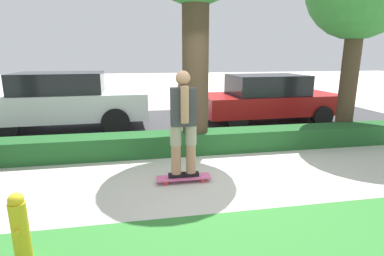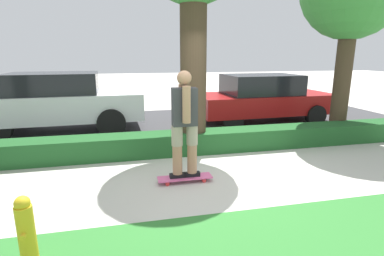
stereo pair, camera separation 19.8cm
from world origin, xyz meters
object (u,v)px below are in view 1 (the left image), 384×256
at_px(skateboard, 184,178).
at_px(parked_car_middle, 269,98).
at_px(skater_person, 183,122).
at_px(parked_car_front, 65,101).
at_px(fire_hydrant, 20,228).

bearing_deg(skateboard, parked_car_middle, 50.66).
distance_m(skater_person, parked_car_front, 4.77).
xyz_separation_m(skater_person, parked_car_middle, (3.25, 3.97, -0.26)).
relative_size(skater_person, parked_car_middle, 0.41).
xyz_separation_m(skater_person, fire_hydrant, (-1.89, -1.65, -0.63)).
distance_m(parked_car_middle, fire_hydrant, 7.63).
xyz_separation_m(parked_car_front, parked_car_middle, (5.87, -0.01, -0.09)).
bearing_deg(fire_hydrant, skater_person, 41.12).
relative_size(skateboard, fire_hydrant, 1.18).
height_order(skateboard, parked_car_middle, parked_car_middle).
bearing_deg(skater_person, fire_hydrant, -138.88).
bearing_deg(parked_car_front, skater_person, -58.82).
height_order(skateboard, skater_person, skater_person).
bearing_deg(skater_person, skateboard, 165.96).
distance_m(skateboard, parked_car_middle, 5.17).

